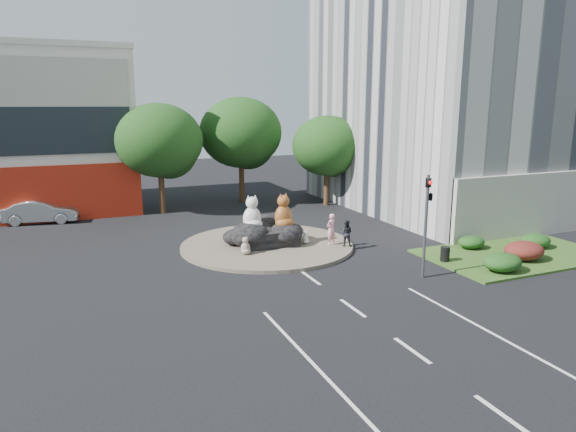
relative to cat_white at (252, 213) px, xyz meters
name	(u,v)px	position (x,y,z in m)	size (l,w,h in m)	color
ground	(353,308)	(0.89, -9.99, -2.12)	(120.00, 120.00, 0.00)	black
roundabout_island	(267,245)	(0.89, 0.01, -2.02)	(10.00, 10.00, 0.20)	brown
rock_plinth	(267,236)	(0.89, 0.01, -1.47)	(3.20, 2.60, 0.90)	black
grass_verge	(515,255)	(12.89, -6.99, -2.06)	(10.00, 6.00, 0.12)	#254416
tree_left	(160,144)	(-3.04, 12.07, 3.12)	(6.46, 6.46, 8.27)	#382314
tree_mid	(241,136)	(3.96, 14.07, 3.43)	(6.84, 6.84, 8.76)	#382314
tree_right	(327,149)	(9.96, 10.07, 2.51)	(5.70, 5.70, 7.30)	#382314
hedge_near_green	(502,262)	(9.89, -8.99, -1.55)	(2.00, 1.60, 0.90)	#133A12
hedge_red	(524,251)	(12.39, -7.99, -1.51)	(2.20, 1.76, 0.99)	#451C12
hedge_mid_green	(535,241)	(14.89, -6.49, -1.60)	(1.80, 1.44, 0.81)	#133A12
hedge_back_green	(471,242)	(11.39, -5.19, -1.64)	(1.60, 1.28, 0.72)	#133A12
traffic_light	(429,204)	(5.99, -7.99, 1.50)	(0.44, 1.24, 5.00)	#595B60
street_lamp	(469,163)	(13.71, -1.99, 2.43)	(2.34, 0.22, 8.06)	#595B60
cat_white	(252,213)	(0.00, 0.00, 0.00)	(1.23, 1.07, 2.05)	silver
cat_tabby	(283,211)	(1.79, -0.35, 0.02)	(1.25, 1.09, 2.09)	#AD5B24
kitten_calico	(245,245)	(-0.93, -1.53, -1.42)	(0.60, 0.52, 1.00)	beige
kitten_white	(305,237)	(2.98, -0.84, -1.53)	(0.47, 0.41, 0.78)	silver
pedestrian_pink	(331,229)	(4.25, -1.62, -1.01)	(0.67, 0.44, 1.83)	pink
pedestrian_dark	(346,233)	(4.89, -2.24, -1.16)	(0.74, 0.58, 1.52)	black
parked_car	(41,211)	(-11.50, 11.98, -1.30)	(1.74, 4.99, 1.64)	#A2A6AA
litter_bin	(445,254)	(8.39, -6.56, -1.62)	(0.48, 0.48, 0.77)	black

